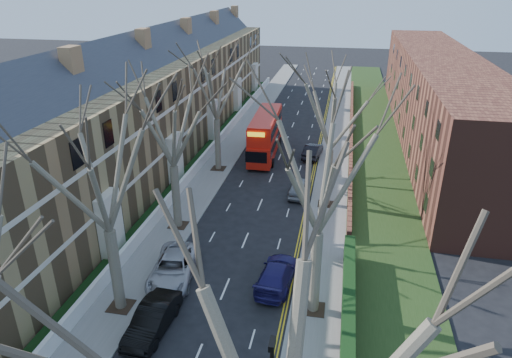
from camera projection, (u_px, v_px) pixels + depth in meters
The scene contains 17 objects.
pavement_left at pixel (240, 136), 57.17m from camera, with size 3.00×102.00×0.12m, color slate.
pavement_right at pixel (336, 142), 55.04m from camera, with size 3.00×102.00×0.12m, color slate.
terrace_left at pixel (153, 106), 49.13m from camera, with size 9.70×78.00×13.60m.
flats_right at pixel (437, 98), 54.59m from camera, with size 13.97×54.00×10.00m.
front_wall_left at pixel (209, 153), 50.06m from camera, with size 0.30×78.00×1.00m.
grass_verge_right at pixel (375, 143), 54.21m from camera, with size 6.00×102.00×0.06m.
tree_left_mid at pixel (99, 161), 23.68m from camera, with size 10.50×10.50×14.71m.
tree_left_far at pixel (170, 115), 32.77m from camera, with size 10.15×10.15×14.22m.
tree_left_dist at pixel (215, 77), 43.39m from camera, with size 10.50×10.50×14.71m.
tree_right_mid at pixel (322, 163), 23.45m from camera, with size 10.50×10.50×14.71m.
tree_right_far at pixel (333, 102), 36.12m from camera, with size 10.15×10.15×14.22m.
double_decker_bus at pixel (265, 136), 50.33m from camera, with size 3.03×10.87×4.52m.
car_left_mid at pixel (153, 319), 25.49m from camera, with size 1.68×4.81×1.58m, color black.
car_left_far at pixel (173, 268), 29.99m from camera, with size 2.65×5.75×1.60m, color #ADACB2.
car_right_near at pixel (277, 274), 29.43m from camera, with size 2.10×5.16×1.50m, color #1E1855.
car_right_mid at pixel (299, 187), 41.61m from camera, with size 1.74×4.32×1.47m, color gray.
car_right_far at pixel (313, 151), 50.26m from camera, with size 1.56×4.48×1.48m, color black.
Camera 1 is at (6.57, -14.00, 18.35)m, focal length 32.00 mm.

